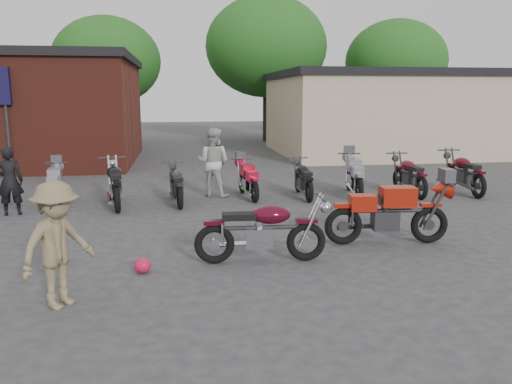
{
  "coord_description": "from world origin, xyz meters",
  "views": [
    {
      "loc": [
        -1.14,
        -7.59,
        2.71
      ],
      "look_at": [
        0.27,
        1.59,
        0.9
      ],
      "focal_mm": 35.0,
      "sensor_mm": 36.0,
      "label": 1
    }
  ],
  "objects": [
    {
      "name": "person_dark",
      "position": [
        -4.99,
        4.3,
        0.79
      ],
      "size": [
        0.64,
        0.48,
        1.58
      ],
      "primitive_type": "imported",
      "rotation": [
        0.0,
        0.0,
        3.32
      ],
      "color": "black",
      "rests_on": "ground"
    },
    {
      "name": "vintage_motorcycle",
      "position": [
        0.17,
        0.16,
        0.6
      ],
      "size": [
        2.12,
        0.8,
        1.21
      ],
      "primitive_type": null,
      "rotation": [
        0.0,
        0.0,
        -0.05
      ],
      "color": "#470819",
      "rests_on": "ground"
    },
    {
      "name": "ground",
      "position": [
        0.0,
        0.0,
        0.0
      ],
      "size": [
        90.0,
        90.0,
        0.0
      ],
      "primitive_type": "plane",
      "color": "#323234"
    },
    {
      "name": "tree_3",
      "position": [
        12.0,
        22.0,
        3.8
      ],
      "size": [
        6.08,
        6.08,
        7.6
      ],
      "primitive_type": null,
      "color": "#134914",
      "rests_on": "ground"
    },
    {
      "name": "row_bike_2",
      "position": [
        -2.74,
        4.92,
        0.62
      ],
      "size": [
        1.05,
        2.22,
        1.24
      ],
      "primitive_type": null,
      "rotation": [
        0.0,
        0.0,
        1.74
      ],
      "color": "black",
      "rests_on": "ground"
    },
    {
      "name": "row_bike_1",
      "position": [
        -4.28,
        5.44,
        0.53
      ],
      "size": [
        0.84,
        1.89,
        1.06
      ],
      "primitive_type": null,
      "rotation": [
        0.0,
        0.0,
        1.7
      ],
      "color": "gray",
      "rests_on": "ground"
    },
    {
      "name": "tree_2",
      "position": [
        4.0,
        22.0,
        4.4
      ],
      "size": [
        7.04,
        7.04,
        8.8
      ],
      "primitive_type": null,
      "color": "#134914",
      "rests_on": "ground"
    },
    {
      "name": "person_light",
      "position": [
        -0.24,
        5.77,
        0.93
      ],
      "size": [
        1.12,
        1.03,
        1.86
      ],
      "primitive_type": "imported",
      "rotation": [
        0.0,
        0.0,
        2.68
      ],
      "color": "#B9B9B4",
      "rests_on": "ground"
    },
    {
      "name": "row_bike_8",
      "position": [
        6.72,
        5.19,
        0.62
      ],
      "size": [
        0.84,
        2.19,
        1.25
      ],
      "primitive_type": null,
      "rotation": [
        0.0,
        0.0,
        1.51
      ],
      "color": "#4A0911",
      "rests_on": "ground"
    },
    {
      "name": "row_bike_4",
      "position": [
        0.65,
        5.45,
        0.53
      ],
      "size": [
        0.81,
        1.89,
        1.06
      ],
      "primitive_type": null,
      "rotation": [
        0.0,
        0.0,
        1.68
      ],
      "color": "red",
      "rests_on": "ground"
    },
    {
      "name": "stucco_building",
      "position": [
        8.5,
        15.0,
        1.75
      ],
      "size": [
        10.0,
        8.0,
        3.5
      ],
      "primitive_type": "cube",
      "color": "tan",
      "rests_on": "ground"
    },
    {
      "name": "row_bike_3",
      "position": [
        -1.24,
        4.97,
        0.53
      ],
      "size": [
        0.81,
        1.9,
        1.07
      ],
      "primitive_type": null,
      "rotation": [
        0.0,
        0.0,
        1.68
      ],
      "color": "#252527",
      "rests_on": "ground"
    },
    {
      "name": "row_bike_5",
      "position": [
        2.13,
        5.28,
        0.54
      ],
      "size": [
        0.67,
        1.89,
        1.09
      ],
      "primitive_type": null,
      "rotation": [
        0.0,
        0.0,
        1.54
      ],
      "color": "black",
      "rests_on": "ground"
    },
    {
      "name": "person_tan",
      "position": [
        -2.72,
        -1.16,
        0.83
      ],
      "size": [
        1.15,
        1.21,
        1.65
      ],
      "primitive_type": "imported",
      "rotation": [
        0.0,
        0.0,
        0.88
      ],
      "color": "#7C6C4D",
      "rests_on": "ground"
    },
    {
      "name": "tree_1",
      "position": [
        -5.0,
        22.0,
        3.7
      ],
      "size": [
        5.92,
        5.92,
        7.4
      ],
      "primitive_type": null,
      "color": "#134914",
      "rests_on": "ground"
    },
    {
      "name": "row_bike_6",
      "position": [
        3.56,
        5.29,
        0.59
      ],
      "size": [
        1.0,
        2.13,
        1.19
      ],
      "primitive_type": null,
      "rotation": [
        0.0,
        0.0,
        1.4
      ],
      "color": "gray",
      "rests_on": "ground"
    },
    {
      "name": "row_bike_7",
      "position": [
        5.12,
        5.23,
        0.59
      ],
      "size": [
        0.72,
        2.05,
        1.18
      ],
      "primitive_type": null,
      "rotation": [
        0.0,
        0.0,
        1.55
      ],
      "color": "#530A19",
      "rests_on": "ground"
    },
    {
      "name": "sportbike",
      "position": [
        2.64,
        0.83,
        0.64
      ],
      "size": [
        2.28,
        0.93,
        1.29
      ],
      "primitive_type": null,
      "rotation": [
        0.0,
        0.0,
        -0.09
      ],
      "color": "#AA1D0E",
      "rests_on": "ground"
    },
    {
      "name": "helmet",
      "position": [
        -1.76,
        -0.06,
        0.12
      ],
      "size": [
        0.28,
        0.28,
        0.24
      ],
      "primitive_type": "ellipsoid",
      "rotation": [
        0.0,
        0.0,
        -0.06
      ],
      "color": "#C1143C",
      "rests_on": "ground"
    }
  ]
}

